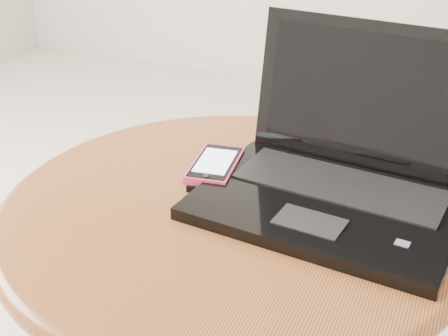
% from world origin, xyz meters
% --- Properties ---
extents(table, '(0.70, 0.70, 0.56)m').
position_xyz_m(table, '(0.03, -0.07, 0.44)').
color(table, '#4B2C13').
rests_on(table, ground).
extents(laptop, '(0.40, 0.34, 0.24)m').
position_xyz_m(laptop, '(0.17, 0.01, 0.60)').
color(laptop, black).
rests_on(laptop, table).
extents(phone_black, '(0.09, 0.13, 0.01)m').
position_xyz_m(phone_black, '(-0.03, -0.00, 0.56)').
color(phone_black, black).
rests_on(phone_black, table).
extents(phone_pink, '(0.08, 0.13, 0.02)m').
position_xyz_m(phone_pink, '(-0.03, 0.01, 0.58)').
color(phone_pink, '#F63E70').
rests_on(phone_pink, phone_black).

